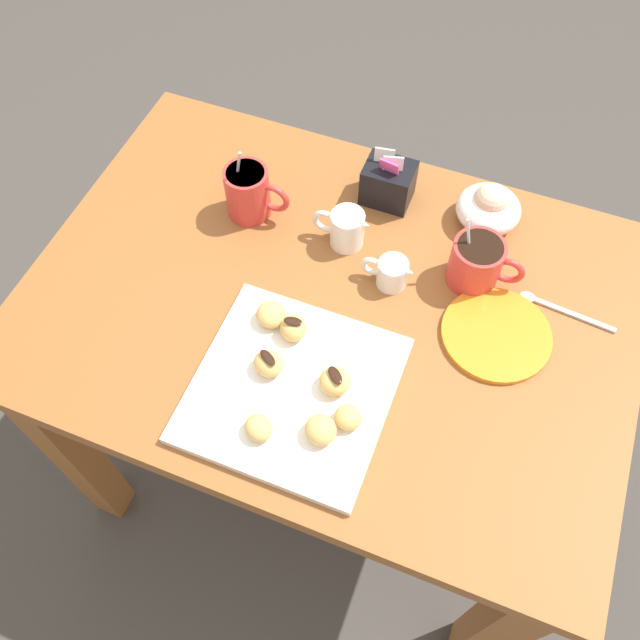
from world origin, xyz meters
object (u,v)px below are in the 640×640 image
(ice_cream_bowl, at_px, (489,207))
(beignet_3, at_px, (293,328))
(chocolate_sauce_pitcher, at_px, (392,272))
(pastry_plate_square, at_px, (293,389))
(beignet_1, at_px, (269,363))
(beignet_2, at_px, (348,417))
(cream_pitcher_white, at_px, (346,228))
(beignet_5, at_px, (335,381))
(beignet_4, at_px, (271,315))
(beignet_6, at_px, (321,430))
(beignet_0, at_px, (259,428))
(coffee_mug_red_left, at_px, (249,191))
(saucer_orange_left, at_px, (496,334))
(dining_table, at_px, (329,342))
(coffee_mug_red_right, at_px, (477,262))
(sugar_caddy, at_px, (388,183))

(ice_cream_bowl, relative_size, beignet_3, 2.48)
(chocolate_sauce_pitcher, bearing_deg, pastry_plate_square, -106.75)
(beignet_1, xyz_separation_m, beignet_2, (0.15, -0.04, -0.00))
(cream_pitcher_white, relative_size, beignet_5, 2.14)
(beignet_4, distance_m, beignet_6, 0.22)
(beignet_0, height_order, beignet_2, beignet_2)
(coffee_mug_red_left, bearing_deg, beignet_4, -57.60)
(beignet_4, height_order, beignet_6, beignet_6)
(beignet_6, bearing_deg, cream_pitcher_white, 104.61)
(coffee_mug_red_left, relative_size, saucer_orange_left, 0.85)
(beignet_1, bearing_deg, dining_table, 76.49)
(beignet_0, relative_size, beignet_2, 1.08)
(coffee_mug_red_right, bearing_deg, beignet_1, -130.31)
(ice_cream_bowl, bearing_deg, beignet_0, -111.70)
(coffee_mug_red_right, xyz_separation_m, beignet_2, (-0.11, -0.34, -0.02))
(pastry_plate_square, distance_m, beignet_1, 0.06)
(cream_pitcher_white, bearing_deg, saucer_orange_left, -17.59)
(saucer_orange_left, height_order, beignet_0, beignet_0)
(coffee_mug_red_right, height_order, beignet_1, coffee_mug_red_right)
(cream_pitcher_white, bearing_deg, beignet_6, -75.39)
(pastry_plate_square, relative_size, sugar_caddy, 2.84)
(chocolate_sauce_pitcher, height_order, beignet_1, chocolate_sauce_pitcher)
(beignet_1, height_order, beignet_4, beignet_1)
(beignet_0, xyz_separation_m, beignet_1, (-0.03, 0.10, 0.00))
(chocolate_sauce_pitcher, height_order, saucer_orange_left, chocolate_sauce_pitcher)
(pastry_plate_square, relative_size, coffee_mug_red_left, 1.96)
(saucer_orange_left, bearing_deg, coffee_mug_red_left, 168.56)
(dining_table, bearing_deg, coffee_mug_red_right, 31.87)
(pastry_plate_square, distance_m, coffee_mug_red_left, 0.38)
(pastry_plate_square, xyz_separation_m, beignet_3, (-0.03, 0.09, 0.03))
(beignet_3, relative_size, beignet_4, 0.94)
(beignet_1, height_order, beignet_5, same)
(beignet_5, relative_size, beignet_6, 1.00)
(beignet_1, relative_size, beignet_4, 0.97)
(cream_pitcher_white, xyz_separation_m, beignet_1, (-0.02, -0.29, -0.01))
(dining_table, xyz_separation_m, beignet_0, (-0.01, -0.27, 0.17))
(coffee_mug_red_right, height_order, beignet_5, coffee_mug_red_right)
(coffee_mug_red_right, relative_size, beignet_1, 2.84)
(chocolate_sauce_pitcher, relative_size, beignet_3, 1.96)
(coffee_mug_red_right, xyz_separation_m, beignet_4, (-0.28, -0.21, -0.02))
(sugar_caddy, height_order, beignet_1, sugar_caddy)
(beignet_1, bearing_deg, beignet_5, 4.81)
(pastry_plate_square, distance_m, chocolate_sauce_pitcher, 0.27)
(beignet_4, bearing_deg, cream_pitcher_white, 75.96)
(beignet_1, distance_m, beignet_2, 0.15)
(saucer_orange_left, distance_m, beignet_4, 0.37)
(beignet_1, xyz_separation_m, beignet_6, (0.12, -0.07, -0.00))
(coffee_mug_red_left, xyz_separation_m, beignet_1, (0.17, -0.30, -0.02))
(ice_cream_bowl, relative_size, chocolate_sauce_pitcher, 1.26)
(beignet_0, bearing_deg, beignet_5, 54.98)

